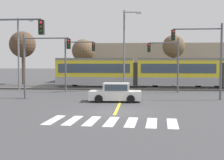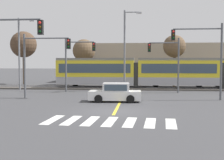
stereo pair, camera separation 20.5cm
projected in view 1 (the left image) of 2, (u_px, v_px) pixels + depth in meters
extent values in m
plane|color=#3D3D3F|center=(116.00, 111.00, 20.54)|extent=(200.00, 200.00, 0.00)
cube|color=#4C4742|center=(127.00, 88.00, 36.64)|extent=(120.00, 4.00, 0.18)
cube|color=#939399|center=(126.00, 87.00, 35.91)|extent=(120.00, 0.08, 0.10)
cube|color=#939399|center=(127.00, 86.00, 37.34)|extent=(120.00, 0.08, 0.10)
cube|color=#9E9EA3|center=(95.00, 80.00, 36.91)|extent=(9.00, 2.60, 0.90)
cube|color=yellow|center=(95.00, 68.00, 36.82)|extent=(9.00, 2.60, 1.90)
cube|color=#384756|center=(94.00, 68.00, 35.50)|extent=(8.28, 0.04, 1.04)
cube|color=slate|center=(95.00, 59.00, 36.75)|extent=(9.00, 2.39, 0.28)
cylinder|color=black|center=(116.00, 84.00, 36.72)|extent=(0.70, 0.20, 0.70)
cylinder|color=black|center=(75.00, 84.00, 37.15)|extent=(0.70, 0.20, 0.70)
cube|color=#9E9EA3|center=(177.00, 81.00, 36.07)|extent=(9.00, 2.60, 0.90)
cube|color=yellow|center=(177.00, 69.00, 35.98)|extent=(9.00, 2.60, 1.90)
cube|color=#384756|center=(178.00, 69.00, 34.66)|extent=(8.28, 0.04, 1.04)
cube|color=slate|center=(177.00, 59.00, 35.91)|extent=(9.00, 2.39, 0.28)
cylinder|color=black|center=(198.00, 85.00, 35.88)|extent=(0.70, 0.20, 0.70)
cylinder|color=black|center=(155.00, 84.00, 36.32)|extent=(0.70, 0.20, 0.70)
cube|color=#2D2D2D|center=(136.00, 75.00, 36.44)|extent=(0.50, 2.34, 2.80)
cube|color=#2D2D2D|center=(219.00, 75.00, 35.60)|extent=(0.50, 2.34, 2.80)
cube|color=silver|center=(54.00, 120.00, 17.63)|extent=(0.74, 2.83, 0.01)
cube|color=silver|center=(73.00, 120.00, 17.46)|extent=(0.74, 2.83, 0.01)
cube|color=silver|center=(92.00, 121.00, 17.29)|extent=(0.74, 2.83, 0.01)
cube|color=silver|center=(111.00, 122.00, 17.12)|extent=(0.74, 2.83, 0.01)
cube|color=silver|center=(131.00, 122.00, 16.96)|extent=(0.74, 2.83, 0.01)
cube|color=silver|center=(152.00, 123.00, 16.79)|extent=(0.74, 2.83, 0.01)
cube|color=silver|center=(172.00, 123.00, 16.62)|extent=(0.74, 2.83, 0.01)
cube|color=gold|center=(122.00, 99.00, 26.88)|extent=(0.20, 15.64, 0.01)
cube|color=silver|center=(115.00, 95.00, 25.33)|extent=(4.25, 1.82, 0.72)
cube|color=silver|center=(116.00, 87.00, 25.28)|extent=(2.14, 1.58, 0.64)
cube|color=#384756|center=(104.00, 87.00, 25.34)|extent=(0.14, 1.43, 0.52)
cube|color=#384756|center=(116.00, 88.00, 24.51)|extent=(1.79, 0.09, 0.48)
cylinder|color=black|center=(99.00, 99.00, 24.57)|extent=(0.65, 0.24, 0.64)
cylinder|color=black|center=(101.00, 96.00, 26.27)|extent=(0.65, 0.24, 0.64)
cylinder|color=black|center=(131.00, 99.00, 24.43)|extent=(0.65, 0.24, 0.64)
cylinder|color=black|center=(131.00, 97.00, 26.12)|extent=(0.65, 0.24, 0.64)
cylinder|color=#515459|center=(24.00, 66.00, 27.58)|extent=(0.18, 0.18, 5.68)
cylinder|color=#515459|center=(46.00, 38.00, 27.25)|extent=(4.00, 0.12, 0.12)
cube|color=black|center=(69.00, 44.00, 27.10)|extent=(0.32, 0.28, 0.90)
sphere|color=red|center=(68.00, 41.00, 26.94)|extent=(0.18, 0.18, 0.18)
sphere|color=#3A2706|center=(68.00, 44.00, 26.95)|extent=(0.18, 0.18, 0.18)
sphere|color=black|center=(68.00, 47.00, 26.97)|extent=(0.18, 0.18, 0.18)
cylinder|color=#515459|center=(178.00, 65.00, 32.20)|extent=(0.18, 0.18, 5.66)
cylinder|color=#515459|center=(164.00, 43.00, 32.18)|extent=(3.00, 0.12, 0.12)
cube|color=black|center=(149.00, 48.00, 32.34)|extent=(0.32, 0.28, 0.90)
sphere|color=red|center=(149.00, 45.00, 32.18)|extent=(0.18, 0.18, 0.18)
sphere|color=#3A2706|center=(149.00, 48.00, 32.19)|extent=(0.18, 0.18, 0.18)
sphere|color=black|center=(149.00, 50.00, 32.21)|extent=(0.18, 0.18, 0.18)
cylinder|color=#515459|center=(14.00, 19.00, 19.30)|extent=(3.50, 0.12, 0.12)
cube|color=black|center=(41.00, 27.00, 19.18)|extent=(0.32, 0.28, 0.90)
sphere|color=red|center=(41.00, 23.00, 19.01)|extent=(0.18, 0.18, 0.18)
sphere|color=#3A2706|center=(41.00, 27.00, 19.03)|extent=(0.18, 0.18, 0.18)
sphere|color=black|center=(41.00, 32.00, 19.04)|extent=(0.18, 0.18, 0.18)
cylinder|color=#515459|center=(221.00, 62.00, 26.13)|extent=(0.18, 0.18, 6.45)
cylinder|color=#515459|center=(197.00, 29.00, 26.13)|extent=(4.00, 0.12, 0.12)
cube|color=black|center=(173.00, 35.00, 26.34)|extent=(0.32, 0.28, 0.90)
sphere|color=red|center=(173.00, 32.00, 26.17)|extent=(0.18, 0.18, 0.18)
sphere|color=#3A2706|center=(173.00, 35.00, 26.19)|extent=(0.18, 0.18, 0.18)
sphere|color=black|center=(173.00, 38.00, 26.21)|extent=(0.18, 0.18, 0.18)
cylinder|color=#515459|center=(66.00, 65.00, 32.89)|extent=(0.18, 0.18, 5.70)
cylinder|color=#515459|center=(79.00, 42.00, 32.61)|extent=(3.00, 0.12, 0.12)
cube|color=black|center=(94.00, 47.00, 32.51)|extent=(0.32, 0.28, 0.90)
sphere|color=red|center=(93.00, 44.00, 32.34)|extent=(0.18, 0.18, 0.18)
sphere|color=#3A2706|center=(93.00, 47.00, 32.36)|extent=(0.18, 0.18, 0.18)
sphere|color=black|center=(93.00, 49.00, 32.37)|extent=(0.18, 0.18, 0.18)
cylinder|color=slate|center=(19.00, 54.00, 34.77)|extent=(0.20, 0.20, 8.05)
cylinder|color=slate|center=(25.00, 20.00, 34.46)|extent=(1.57, 0.12, 0.12)
cube|color=#B2B2B7|center=(32.00, 20.00, 34.39)|extent=(0.56, 0.28, 0.20)
cylinder|color=slate|center=(124.00, 51.00, 33.81)|extent=(0.20, 0.20, 8.72)
cylinder|color=slate|center=(131.00, 12.00, 33.47)|extent=(1.55, 0.12, 0.12)
cube|color=#B2B2B7|center=(139.00, 13.00, 33.41)|extent=(0.56, 0.28, 0.20)
cylinder|color=brown|center=(23.00, 67.00, 43.06)|extent=(0.32, 0.32, 4.80)
sphere|color=#4C3828|center=(22.00, 44.00, 42.86)|extent=(3.60, 3.60, 3.60)
cylinder|color=brown|center=(83.00, 70.00, 42.11)|extent=(0.32, 0.32, 4.03)
sphere|color=brown|center=(83.00, 51.00, 41.94)|extent=(3.05, 3.05, 3.05)
cylinder|color=brown|center=(173.00, 69.00, 39.76)|extent=(0.32, 0.32, 4.55)
sphere|color=brown|center=(174.00, 46.00, 39.58)|extent=(2.86, 2.86, 2.86)
cube|color=tan|center=(150.00, 63.00, 47.95)|extent=(21.25, 6.00, 5.84)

